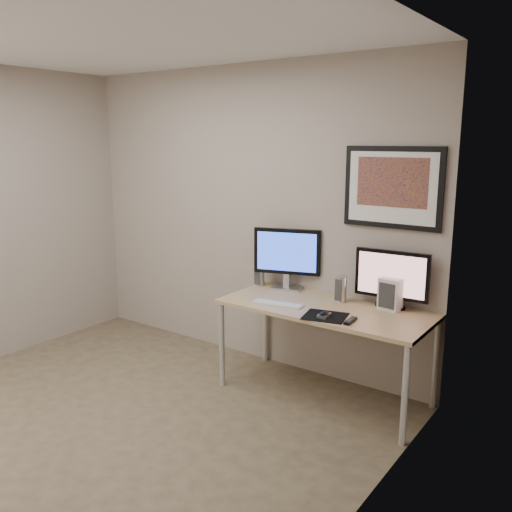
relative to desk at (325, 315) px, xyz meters
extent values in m
plane|color=brown|center=(-1.00, -1.35, -0.66)|extent=(3.60, 3.60, 0.00)
plane|color=white|center=(-1.00, -1.35, 1.94)|extent=(3.60, 3.60, 0.00)
plane|color=gray|center=(-1.00, 0.35, 0.64)|extent=(3.60, 0.00, 3.60)
plane|color=gray|center=(0.80, -1.35, 0.64)|extent=(0.00, 3.40, 3.40)
cube|color=olive|center=(0.00, 0.00, 0.05)|extent=(1.60, 0.70, 0.03)
cylinder|color=silver|center=(-0.76, -0.31, -0.31)|extent=(0.04, 0.04, 0.70)
cylinder|color=silver|center=(-0.76, 0.31, -0.31)|extent=(0.04, 0.04, 0.70)
cylinder|color=silver|center=(0.76, -0.31, -0.31)|extent=(0.04, 0.04, 0.70)
cylinder|color=silver|center=(0.76, 0.31, -0.31)|extent=(0.04, 0.04, 0.70)
cube|color=black|center=(0.35, 0.33, 0.96)|extent=(0.75, 0.03, 0.60)
cube|color=silver|center=(0.35, 0.32, 0.96)|extent=(0.67, 0.00, 0.52)
cube|color=orange|center=(0.35, 0.31, 1.00)|extent=(0.54, 0.00, 0.36)
cube|color=#B6B6BB|center=(-0.50, 0.25, 0.08)|extent=(0.30, 0.25, 0.02)
cube|color=#B6B6BB|center=(-0.50, 0.25, 0.14)|extent=(0.06, 0.05, 0.11)
cube|color=black|center=(-0.50, 0.25, 0.39)|extent=(0.55, 0.21, 0.38)
cube|color=#1C39A3|center=(-0.50, 0.23, 0.39)|extent=(0.48, 0.16, 0.32)
cube|color=black|center=(0.41, 0.26, 0.08)|extent=(0.24, 0.14, 0.02)
cube|color=black|center=(0.41, 0.26, 0.11)|extent=(0.06, 0.05, 0.05)
cube|color=black|center=(0.41, 0.26, 0.32)|extent=(0.56, 0.07, 0.36)
cube|color=#B77675|center=(0.41, 0.24, 0.32)|extent=(0.50, 0.04, 0.31)
cylinder|color=#B6B6BB|center=(-0.75, 0.21, 0.16)|extent=(0.08, 0.08, 0.19)
cylinder|color=#B6B6BB|center=(0.04, 0.18, 0.17)|extent=(0.09, 0.09, 0.20)
cube|color=silver|center=(-0.32, -0.17, 0.07)|extent=(0.41, 0.17, 0.01)
cube|color=black|center=(0.11, -0.21, 0.07)|extent=(0.35, 0.33, 0.00)
ellipsoid|color=black|center=(0.11, -0.23, 0.09)|extent=(0.07, 0.12, 0.04)
cube|color=black|center=(0.31, -0.21, 0.08)|extent=(0.06, 0.17, 0.02)
cube|color=silver|center=(0.43, 0.21, 0.19)|extent=(0.17, 0.13, 0.24)
camera|label=1|loc=(1.85, -3.49, 1.31)|focal=38.00mm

